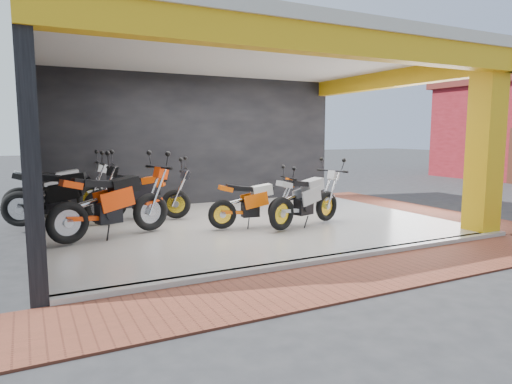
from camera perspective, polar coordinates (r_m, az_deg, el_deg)
ground at (r=8.04m, az=5.20°, el=-6.92°), size 80.00×80.00×0.00m
showroom_floor at (r=9.74m, az=-1.07°, el=-4.08°), size 8.00×6.00×0.10m
showroom_ceiling at (r=9.68m, az=-1.13°, el=16.98°), size 8.40×6.40×0.20m
back_wall at (r=12.41m, az=-7.39°, el=6.22°), size 8.20×0.20×3.50m
left_wall at (r=8.59m, az=-26.63°, el=5.05°), size 0.20×6.20×3.50m
corner_column at (r=9.84m, az=26.73°, el=5.24°), size 0.50×0.50×3.50m
header_beam_front at (r=7.10m, az=10.04°, el=17.98°), size 8.40×0.30×0.40m
header_beam_right at (r=11.92m, az=16.96°, el=13.39°), size 0.30×6.40×0.40m
floor_kerb at (r=7.22m, az=9.56°, el=-8.25°), size 8.00×0.20×0.10m
paver_front at (r=6.64m, az=13.61°, el=-10.05°), size 9.00×1.40×0.03m
paver_right at (r=12.57m, az=19.04°, el=-2.05°), size 1.40×7.00×0.03m
moto_hero at (r=9.29m, az=3.16°, el=-0.66°), size 1.99×0.93×1.17m
moto_row_a at (r=9.76m, az=8.83°, el=0.05°), size 2.28×1.36×1.31m
moto_row_b at (r=8.89m, az=-13.10°, el=-0.19°), size 2.58×1.55×1.48m
moto_row_c at (r=10.08m, az=-10.01°, el=0.28°), size 2.28×1.68×1.32m
moto_row_d at (r=9.83m, az=-18.79°, el=0.28°), size 2.56×1.53×1.47m
moto_row_e at (r=11.24m, az=-19.83°, el=0.95°), size 2.38×0.98×1.43m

